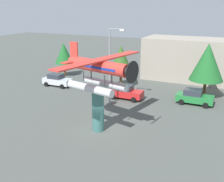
# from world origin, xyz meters

# --- Properties ---
(ground_plane) EXTENTS (140.00, 140.00, 0.00)m
(ground_plane) POSITION_xyz_m (0.00, 0.00, 0.00)
(ground_plane) COLOR #4C514C
(display_pedestal) EXTENTS (1.10, 1.10, 3.95)m
(display_pedestal) POSITION_xyz_m (0.00, 0.00, 1.97)
(display_pedestal) COLOR #386B66
(display_pedestal) RESTS_ON ground
(floatplane_monument) EXTENTS (7.16, 10.38, 4.00)m
(floatplane_monument) POSITION_xyz_m (0.13, -0.03, 5.62)
(floatplane_monument) COLOR silver
(floatplane_monument) RESTS_ON display_pedestal
(car_near_silver) EXTENTS (4.20, 2.02, 1.76)m
(car_near_silver) POSITION_xyz_m (-12.07, 10.32, 0.88)
(car_near_silver) COLOR silver
(car_near_silver) RESTS_ON ground
(car_mid_red) EXTENTS (4.20, 2.02, 1.76)m
(car_mid_red) POSITION_xyz_m (-1.12, 9.31, 0.88)
(car_mid_red) COLOR red
(car_mid_red) RESTS_ON ground
(car_far_green) EXTENTS (4.20, 2.02, 1.76)m
(car_far_green) POSITION_xyz_m (6.89, 10.95, 0.88)
(car_far_green) COLOR #237A38
(car_far_green) RESTS_ON ground
(streetlight_primary) EXTENTS (1.84, 0.28, 8.76)m
(streetlight_primary) POSITION_xyz_m (-1.84, 6.68, 5.03)
(streetlight_primary) COLOR gray
(streetlight_primary) RESTS_ON ground
(storefront_building) EXTENTS (14.61, 6.29, 6.33)m
(storefront_building) POSITION_xyz_m (4.71, 22.00, 3.16)
(storefront_building) COLOR #9E9384
(storefront_building) RESTS_ON ground
(tree_west) EXTENTS (2.91, 2.91, 5.35)m
(tree_west) POSITION_xyz_m (-14.37, 15.57, 3.71)
(tree_west) COLOR brown
(tree_west) RESTS_ON ground
(tree_east) EXTENTS (3.13, 3.13, 5.81)m
(tree_east) POSITION_xyz_m (-3.77, 13.98, 4.04)
(tree_east) COLOR brown
(tree_east) RESTS_ON ground
(tree_center_back) EXTENTS (4.10, 4.10, 6.78)m
(tree_center_back) POSITION_xyz_m (7.63, 14.07, 4.49)
(tree_center_back) COLOR brown
(tree_center_back) RESTS_ON ground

